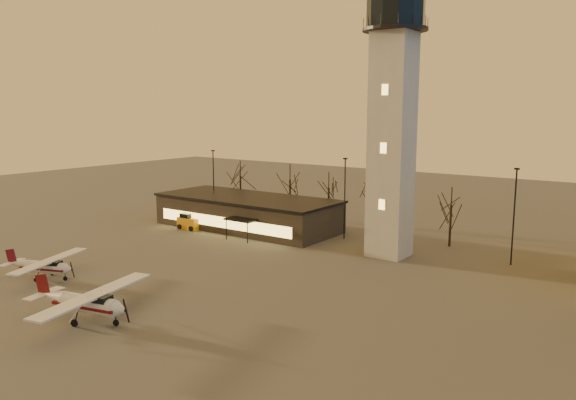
{
  "coord_description": "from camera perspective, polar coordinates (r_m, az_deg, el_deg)",
  "views": [
    {
      "loc": [
        26.19,
        -25.45,
        16.11
      ],
      "look_at": [
        -1.49,
        13.0,
        8.35
      ],
      "focal_mm": 35.0,
      "sensor_mm": 36.0,
      "label": 1
    }
  ],
  "objects": [
    {
      "name": "terminal",
      "position": [
        76.25,
        -4.17,
        -1.26
      ],
      "size": [
        25.4,
        12.2,
        4.3
      ],
      "color": "black",
      "rests_on": "ground"
    },
    {
      "name": "ground",
      "position": [
        39.92,
        -9.52,
        -14.63
      ],
      "size": [
        220.0,
        220.0,
        0.0
      ],
      "primitive_type": "plane",
      "color": "#4A4744",
      "rests_on": "ground"
    },
    {
      "name": "service_cart",
      "position": [
        76.91,
        -9.95,
        -2.31
      ],
      "size": [
        3.35,
        2.17,
        2.11
      ],
      "rotation": [
        0.0,
        0.0,
        -0.01
      ],
      "color": "orange",
      "rests_on": "ground"
    },
    {
      "name": "tree_row",
      "position": [
        76.61,
        4.02,
        1.66
      ],
      "size": [
        37.2,
        9.2,
        8.8
      ],
      "color": "black",
      "rests_on": "ground"
    },
    {
      "name": "cessna_front",
      "position": [
        46.03,
        -19.38,
        -10.26
      ],
      "size": [
        9.39,
        11.78,
        3.25
      ],
      "rotation": [
        0.0,
        0.0,
        0.22
      ],
      "color": "silver",
      "rests_on": "ground"
    },
    {
      "name": "control_tower",
      "position": [
        61.32,
        10.61,
        9.35
      ],
      "size": [
        6.8,
        6.8,
        32.6
      ],
      "color": "#A4A19C",
      "rests_on": "ground"
    },
    {
      "name": "cessna_rear",
      "position": [
        58.52,
        -23.26,
        -6.5
      ],
      "size": [
        7.95,
        9.69,
        2.72
      ],
      "rotation": [
        0.0,
        0.0,
        0.35
      ],
      "color": "silver",
      "rests_on": "ground"
    },
    {
      "name": "light_poles",
      "position": [
        62.94,
        11.12,
        -0.66
      ],
      "size": [
        58.5,
        12.25,
        10.14
      ],
      "color": "black",
      "rests_on": "ground"
    }
  ]
}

